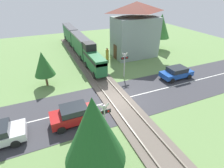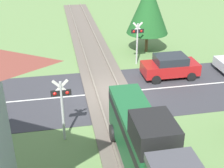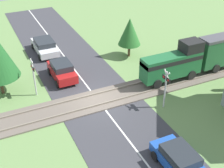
{
  "view_description": "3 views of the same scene",
  "coord_description": "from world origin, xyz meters",
  "px_view_note": "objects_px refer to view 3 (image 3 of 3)",
  "views": [
    {
      "loc": [
        -5.94,
        -12.5,
        9.6
      ],
      "look_at": [
        0.0,
        1.17,
        1.2
      ],
      "focal_mm": 28.0,
      "sensor_mm": 36.0,
      "label": 1
    },
    {
      "loc": [
        2.91,
        16.24,
        8.91
      ],
      "look_at": [
        0.0,
        1.17,
        1.2
      ],
      "focal_mm": 50.0,
      "sensor_mm": 36.0,
      "label": 2
    },
    {
      "loc": [
        18.27,
        -7.47,
        13.61
      ],
      "look_at": [
        0.0,
        1.17,
        1.2
      ],
      "focal_mm": 50.0,
      "sensor_mm": 36.0,
      "label": 3
    }
  ],
  "objects_px": {
    "car_near_crossing": "(62,70)",
    "car_far_side": "(180,160)",
    "crossing_signal_east_approach": "(166,84)",
    "crossing_signal_west_approach": "(33,73)",
    "car_behind_queue": "(45,46)"
  },
  "relations": [
    {
      "from": "car_near_crossing",
      "to": "crossing_signal_east_approach",
      "type": "height_order",
      "value": "crossing_signal_east_approach"
    },
    {
      "from": "car_near_crossing",
      "to": "car_far_side",
      "type": "height_order",
      "value": "car_near_crossing"
    },
    {
      "from": "car_far_side",
      "to": "crossing_signal_east_approach",
      "type": "height_order",
      "value": "crossing_signal_east_approach"
    },
    {
      "from": "car_near_crossing",
      "to": "car_far_side",
      "type": "relative_size",
      "value": 0.96
    },
    {
      "from": "car_far_side",
      "to": "car_near_crossing",
      "type": "bearing_deg",
      "value": -167.28
    },
    {
      "from": "car_near_crossing",
      "to": "crossing_signal_west_approach",
      "type": "xyz_separation_m",
      "value": [
        1.55,
        -2.64,
        1.2
      ]
    },
    {
      "from": "car_behind_queue",
      "to": "crossing_signal_east_approach",
      "type": "bearing_deg",
      "value": 23.25
    },
    {
      "from": "crossing_signal_west_approach",
      "to": "crossing_signal_east_approach",
      "type": "height_order",
      "value": "same"
    },
    {
      "from": "crossing_signal_west_approach",
      "to": "car_behind_queue",
      "type": "bearing_deg",
      "value": 159.86
    },
    {
      "from": "car_far_side",
      "to": "car_behind_queue",
      "type": "bearing_deg",
      "value": -171.1
    },
    {
      "from": "car_behind_queue",
      "to": "crossing_signal_west_approach",
      "type": "distance_m",
      "value": 7.76
    },
    {
      "from": "car_near_crossing",
      "to": "crossing_signal_east_approach",
      "type": "relative_size",
      "value": 1.17
    },
    {
      "from": "car_near_crossing",
      "to": "car_far_side",
      "type": "xyz_separation_m",
      "value": [
        12.76,
        2.88,
        -0.07
      ]
    },
    {
      "from": "car_behind_queue",
      "to": "crossing_signal_east_approach",
      "type": "distance_m",
      "value": 14.03
    },
    {
      "from": "car_near_crossing",
      "to": "crossing_signal_east_approach",
      "type": "distance_m",
      "value": 9.15
    }
  ]
}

